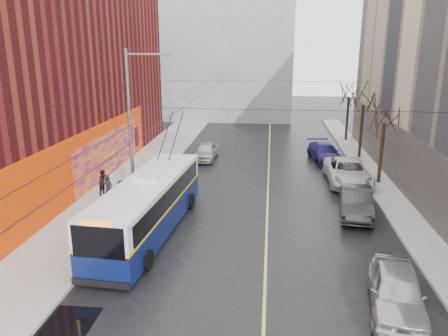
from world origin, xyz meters
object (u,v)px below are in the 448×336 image
Objects in this scene: parked_car_c at (348,172)px; trolleybus at (149,205)px; parked_car_b at (356,202)px; parked_car_d at (325,152)px; tree_far at (349,89)px; tree_near at (385,112)px; tree_mid at (364,95)px; pedestrian_a at (109,189)px; parked_car_a at (397,291)px; streetlight_pole at (133,125)px; following_car at (206,151)px; pedestrian_b at (104,182)px; pedestrian_c at (122,193)px.

trolleybus is at bearing -140.83° from parked_car_c.
parked_car_d is (-0.38, 11.81, -0.05)m from parked_car_b.
tree_near is at bearing -90.00° from tree_far.
tree_mid is 21.68m from pedestrian_a.
parked_car_a is at bearing -98.88° from parked_car_d.
streetlight_pole is 5.18m from trolleybus.
trolleybus is 2.44× the size of parked_car_b.
streetlight_pole is at bearing -139.35° from tree_mid.
tree_near is at bearing 21.62° from streetlight_pole.
following_car is 10.99m from pedestrian_b.
parked_car_b is (12.53, 0.03, -4.07)m from streetlight_pole.
parked_car_c reaches higher than parked_car_b.
tree_mid is 1.61× the size of following_car.
following_car is at bearing -172.39° from tree_mid.
trolleybus is 14.69m from parked_car_c.
following_car is 2.64× the size of pedestrian_b.
tree_near is 14.43m from following_car.
pedestrian_a is (-3.40, 3.50, -0.45)m from trolleybus.
pedestrian_b is (-15.08, 1.47, 0.16)m from parked_car_b.
pedestrian_b is at bearing -178.92° from parked_car_b.
following_car is at bearing -10.10° from pedestrian_b.
tree_mid reaches higher than tree_far.
tree_mid is 13.62m from following_car.
trolleybus is at bearing 160.94° from parked_car_a.
streetlight_pole is 15.89m from parked_car_a.
tree_far is 1.58× the size of following_car.
parked_car_c is (13.02, 5.86, -4.02)m from streetlight_pole.
parked_car_b is at bearing -97.39° from parked_car_d.
parked_car_a is 15.75m from pedestrian_c.
pedestrian_a reaches higher than parked_car_a.
pedestrian_c reaches higher than parked_car_a.
pedestrian_b is 1.02× the size of pedestrian_c.
pedestrian_c reaches higher than following_car.
tree_far reaches higher than pedestrian_b.
trolleybus reaches higher than parked_car_c.
tree_near is 7.01m from tree_mid.
tree_mid is 1.47× the size of parked_car_a.
parked_car_c is (-2.12, -7.14, -4.42)m from tree_mid.
following_car is (-9.73, -0.54, -0.02)m from parked_car_d.
tree_far is 1.31× the size of parked_car_d.
tree_near is 16.81m from trolleybus.
tree_near is at bearing -90.00° from tree_mid.
streetlight_pole is 4.15m from pedestrian_a.
trolleybus is (-13.40, -23.54, -3.65)m from tree_far.
following_car is at bearing -75.06° from pedestrian_c.
parked_car_b reaches higher than following_car.
tree_mid is (0.00, 7.00, 0.28)m from tree_near.
trolleybus is at bearing -63.81° from streetlight_pole.
parked_car_a is at bearing -62.68° from following_car.
parked_car_b is at bearing 22.30° from trolleybus.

